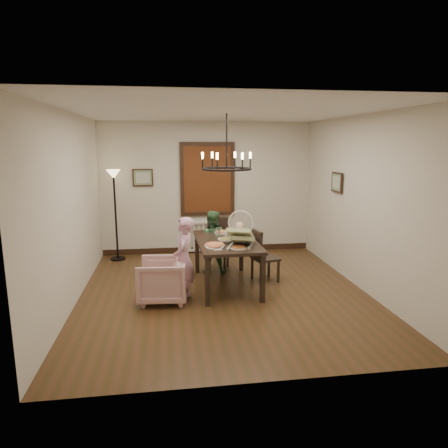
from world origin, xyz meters
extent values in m
cube|color=#4E301A|center=(0.00, 0.00, 0.00)|extent=(4.50, 5.00, 0.01)
cube|color=white|center=(0.00, 0.00, 2.80)|extent=(4.50, 5.00, 0.01)
cube|color=beige|center=(0.00, 2.50, 1.40)|extent=(4.50, 0.01, 2.80)
cube|color=beige|center=(-2.25, 0.00, 1.40)|extent=(0.01, 5.00, 2.80)
cube|color=beige|center=(2.25, 0.00, 1.40)|extent=(0.01, 5.00, 2.80)
cube|color=black|center=(0.09, 0.28, 0.76)|extent=(0.98, 1.70, 0.05)
cube|color=black|center=(-0.31, -0.51, 0.37)|extent=(0.07, 0.07, 0.74)
cube|color=black|center=(-0.34, 1.06, 0.37)|extent=(0.07, 0.07, 0.74)
cube|color=black|center=(0.52, -0.49, 0.37)|extent=(0.07, 0.07, 0.74)
cube|color=black|center=(0.48, 1.07, 0.37)|extent=(0.07, 0.07, 0.74)
imported|color=#D9A6AF|center=(-0.97, -0.21, 0.33)|extent=(0.78, 0.76, 0.65)
imported|color=#D495B1|center=(-0.64, -0.23, 0.53)|extent=(0.33, 0.43, 1.06)
imported|color=#39603C|center=(-0.07, 1.04, 0.48)|extent=(0.53, 0.46, 0.96)
imported|color=white|center=(0.05, 0.12, 0.83)|extent=(0.30, 0.30, 0.07)
cylinder|color=tan|center=(-0.15, -0.08, 0.81)|extent=(0.31, 0.31, 0.04)
cylinder|color=silver|center=(0.23, 0.27, 0.85)|extent=(0.06, 0.06, 0.12)
cube|color=#562E11|center=(0.00, 2.46, 1.60)|extent=(1.00, 0.03, 1.40)
cube|color=black|center=(-1.35, 2.47, 1.65)|extent=(0.42, 0.03, 0.36)
cube|color=black|center=(2.21, 0.90, 1.65)|extent=(0.03, 0.42, 0.36)
torus|color=black|center=(0.09, 0.28, 1.95)|extent=(0.80, 0.80, 0.04)
camera|label=1|loc=(-0.85, -6.00, 2.34)|focal=32.00mm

